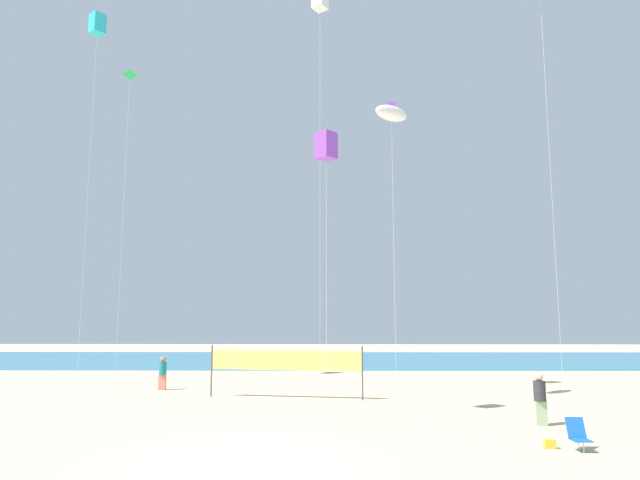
{
  "coord_description": "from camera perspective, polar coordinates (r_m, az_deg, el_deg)",
  "views": [
    {
      "loc": [
        2.19,
        -15.04,
        3.79
      ],
      "look_at": [
        1.9,
        8.92,
        7.08
      ],
      "focal_mm": 31.03,
      "sensor_mm": 36.0,
      "label": 1
    }
  ],
  "objects": [
    {
      "name": "beach_handbag",
      "position": [
        18.19,
        22.61,
        -18.85
      ],
      "size": [
        0.32,
        0.16,
        0.26
      ],
      "primitive_type": "cube",
      "color": "gold",
      "rests_on": "ground"
    },
    {
      "name": "kite_green_diamond",
      "position": [
        37.55,
        -19.02,
        15.48
      ],
      "size": [
        0.88,
        0.89,
        18.84
      ],
      "color": "silver",
      "rests_on": "ground"
    },
    {
      "name": "kite_white_inflatable",
      "position": [
        26.39,
        7.37,
        12.8
      ],
      "size": [
        2.01,
        1.89,
        13.61
      ],
      "color": "silver",
      "rests_on": "ground"
    },
    {
      "name": "ocean_band",
      "position": [
        49.34,
        -1.9,
        -12.21
      ],
      "size": [
        120.0,
        20.0,
        0.01
      ],
      "primitive_type": "cube",
      "color": "teal",
      "rests_on": "ground"
    },
    {
      "name": "kite_cyan_box",
      "position": [
        38.14,
        -21.96,
        19.88
      ],
      "size": [
        1.06,
        1.06,
        21.81
      ],
      "color": "silver",
      "rests_on": "ground"
    },
    {
      "name": "folding_beach_chair",
      "position": [
        18.18,
        25.07,
        -17.64
      ],
      "size": [
        0.52,
        0.65,
        0.89
      ],
      "rotation": [
        0.0,
        0.0,
        0.23
      ],
      "color": "#1959B2",
      "rests_on": "ground"
    },
    {
      "name": "volleyball_net",
      "position": [
        26.41,
        -3.59,
        -12.5
      ],
      "size": [
        7.18,
        1.15,
        2.4
      ],
      "color": "#4C4C51",
      "rests_on": "ground"
    },
    {
      "name": "kite_violet_box",
      "position": [
        21.86,
        0.64,
        9.63
      ],
      "size": [
        0.93,
        0.93,
        10.89
      ],
      "color": "silver",
      "rests_on": "ground"
    },
    {
      "name": "ground_plane",
      "position": [
        15.66,
        -7.94,
        -21.74
      ],
      "size": [
        120.0,
        120.0,
        0.0
      ],
      "primitive_type": "plane",
      "color": "#D1BC89"
    },
    {
      "name": "beachgoer_teal_shirt",
      "position": [
        30.4,
        -15.92,
        -12.97
      ],
      "size": [
        0.39,
        0.39,
        1.69
      ],
      "rotation": [
        0.0,
        0.0,
        4.41
      ],
      "color": "#EA7260",
      "rests_on": "ground"
    },
    {
      "name": "beachgoer_charcoal_shirt",
      "position": [
        21.5,
        21.73,
        -14.79
      ],
      "size": [
        0.42,
        0.42,
        1.83
      ],
      "rotation": [
        0.0,
        0.0,
        2.52
      ],
      "color": "#99B28C",
      "rests_on": "ground"
    },
    {
      "name": "kite_white_box",
      "position": [
        30.87,
        0.0,
        23.45
      ],
      "size": [
        0.9,
        0.9,
        20.39
      ],
      "color": "silver",
      "rests_on": "ground"
    }
  ]
}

